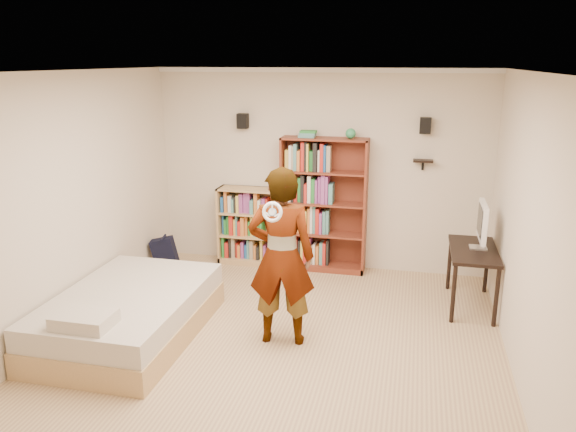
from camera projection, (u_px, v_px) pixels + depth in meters
name	position (u px, v px, depth m)	size (l,w,h in m)	color
ground	(275.00, 349.00, 5.62)	(4.50, 5.00, 0.01)	tan
room_shell	(274.00, 177.00, 5.15)	(4.52, 5.02, 2.71)	beige
crown_molding	(273.00, 75.00, 4.90)	(4.50, 5.00, 0.06)	silver
speaker_left	(243.00, 121.00, 7.56)	(0.14, 0.12, 0.20)	black
speaker_right	(425.00, 126.00, 7.04)	(0.14, 0.12, 0.20)	black
wall_shelf	(423.00, 161.00, 7.17)	(0.25, 0.16, 0.03)	black
tall_bookshelf	(324.00, 205.00, 7.55)	(1.15, 0.33, 1.82)	maroon
low_bookshelf	(250.00, 226.00, 7.87)	(0.87, 0.33, 1.09)	tan
computer_desk	(471.00, 278.00, 6.52)	(0.52, 1.04, 0.71)	black
imac	(480.00, 226.00, 6.37)	(0.11, 0.54, 0.54)	white
daybed	(129.00, 309.00, 5.83)	(1.35, 2.07, 0.61)	beige
person	(281.00, 257.00, 5.57)	(0.67, 0.44, 1.82)	black
wii_wheel	(272.00, 212.00, 5.10)	(0.19, 0.19, 0.03)	white
navy_bag	(165.00, 253.00, 7.71)	(0.34, 0.22, 0.46)	black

